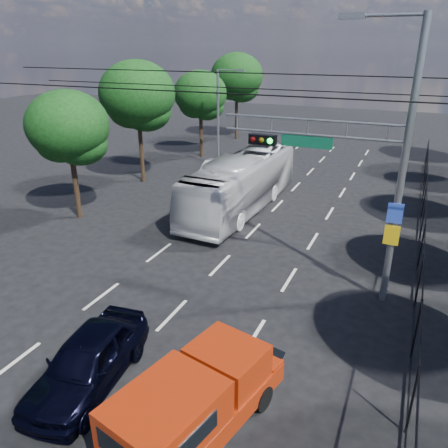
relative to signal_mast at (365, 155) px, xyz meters
The scene contains 14 objects.
ground 10.92m from the signal_mast, 123.48° to the right, with size 120.00×120.00×0.00m, color black.
lane_markings 9.56m from the signal_mast, 131.33° to the left, with size 6.12×38.00×0.01m.
signal_mast is the anchor object (origin of this frame).
streetlight_left 18.24m from the signal_mast, 129.66° to the left, with size 2.09×0.22×7.08m.
utility_wires 5.71m from the signal_mast, behind, with size 22.00×5.04×0.74m.
fence_right 6.37m from the signal_mast, 61.03° to the left, with size 0.06×34.03×2.00m.
tree_left_b 14.62m from the signal_mast, behind, with size 4.08×4.08×6.63m.
tree_left_c 17.57m from the signal_mast, 149.06° to the left, with size 4.80×4.80×7.80m.
tree_left_d 22.48m from the signal_mast, 130.73° to the left, with size 4.20×4.20×6.83m.
tree_left_e 29.12m from the signal_mast, 120.71° to the left, with size 4.92×4.92×7.99m.
red_pickup 9.34m from the signal_mast, 105.65° to the right, with size 2.86×5.28×1.87m.
navy_hatchback 10.57m from the signal_mast, 126.36° to the right, with size 1.78×4.42×1.51m, color black.
white_bus 10.37m from the signal_mast, 136.40° to the left, with size 2.55×10.90×3.04m, color silver.
white_van 16.03m from the signal_mast, 134.12° to the left, with size 1.43×4.11×1.35m, color silver.
Camera 1 is at (6.77, -6.85, 8.60)m, focal length 35.00 mm.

